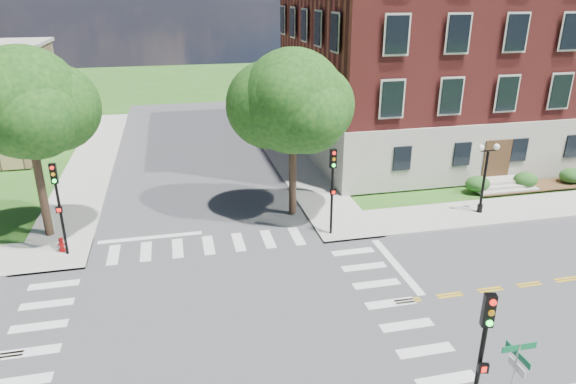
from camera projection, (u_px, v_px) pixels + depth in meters
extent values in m
plane|color=#2E5618|center=(223.00, 326.00, 20.55)|extent=(160.00, 160.00, 0.00)
cube|color=#3D3D3F|center=(223.00, 326.00, 20.54)|extent=(90.00, 12.00, 0.01)
cube|color=#3D3D3F|center=(223.00, 326.00, 20.54)|extent=(12.00, 90.00, 0.01)
cube|color=#9E9B93|center=(575.00, 203.00, 32.33)|extent=(34.00, 3.50, 0.12)
cube|color=#9E9B93|center=(286.00, 151.00, 43.01)|extent=(3.50, 34.00, 0.12)
cube|color=#9E9B93|center=(91.00, 163.00, 39.79)|extent=(3.50, 34.00, 0.12)
cube|color=silver|center=(396.00, 265.00, 25.09)|extent=(0.40, 5.50, 0.00)
cube|color=#A9A195|center=(470.00, 118.00, 44.68)|extent=(30.00, 20.00, 4.20)
cube|color=maroon|center=(483.00, 22.00, 41.77)|extent=(29.55, 19.70, 11.80)
cube|color=#472D19|center=(497.00, 160.00, 34.89)|extent=(2.00, 0.10, 2.80)
cylinder|color=#302418|center=(43.00, 197.00, 27.25)|extent=(0.44, 0.44, 4.43)
sphere|color=#0F3812|center=(25.00, 103.00, 25.41)|extent=(5.64, 5.64, 5.64)
cylinder|color=#302418|center=(293.00, 183.00, 30.17)|extent=(0.44, 0.44, 3.78)
sphere|color=#0F3812|center=(293.00, 101.00, 28.41)|extent=(5.87, 5.87, 5.87)
cylinder|color=black|center=(477.00, 380.00, 14.82)|extent=(0.14, 0.14, 3.80)
cube|color=black|center=(489.00, 310.00, 13.95)|extent=(0.37, 0.30, 1.00)
cylinder|color=red|center=(493.00, 303.00, 13.71)|extent=(0.19, 0.10, 0.18)
cylinder|color=orange|center=(491.00, 313.00, 13.83)|extent=(0.19, 0.10, 0.18)
cylinder|color=#19E533|center=(490.00, 323.00, 13.95)|extent=(0.19, 0.10, 0.18)
cube|color=black|center=(483.00, 368.00, 14.44)|extent=(0.32, 0.20, 0.30)
cylinder|color=black|center=(332.00, 201.00, 27.49)|extent=(0.14, 0.14, 3.80)
cube|color=black|center=(333.00, 159.00, 26.61)|extent=(0.35, 0.27, 1.00)
cylinder|color=red|center=(334.00, 153.00, 26.38)|extent=(0.19, 0.08, 0.18)
cylinder|color=orange|center=(334.00, 159.00, 26.50)|extent=(0.19, 0.08, 0.18)
cylinder|color=#19E533|center=(334.00, 165.00, 26.62)|extent=(0.19, 0.08, 0.18)
cube|color=black|center=(333.00, 192.00, 27.11)|extent=(0.32, 0.17, 0.30)
cylinder|color=black|center=(62.00, 219.00, 25.30)|extent=(0.14, 0.14, 3.80)
cube|color=black|center=(54.00, 174.00, 24.42)|extent=(0.33, 0.23, 1.00)
cylinder|color=red|center=(52.00, 168.00, 24.18)|extent=(0.18, 0.06, 0.18)
cylinder|color=orange|center=(53.00, 174.00, 24.30)|extent=(0.18, 0.06, 0.18)
cylinder|color=#19E533|center=(54.00, 181.00, 24.42)|extent=(0.18, 0.06, 0.18)
cube|color=black|center=(59.00, 210.00, 24.91)|extent=(0.30, 0.13, 0.30)
cylinder|color=black|center=(480.00, 208.00, 30.79)|extent=(0.32, 0.32, 0.50)
cylinder|color=black|center=(484.00, 182.00, 30.19)|extent=(0.16, 0.16, 3.80)
cube|color=black|center=(488.00, 151.00, 29.48)|extent=(1.00, 0.06, 0.06)
sphere|color=white|center=(481.00, 148.00, 29.30)|extent=(0.36, 0.36, 0.36)
sphere|color=white|center=(497.00, 147.00, 29.51)|extent=(0.36, 0.36, 0.36)
cube|color=#0C6439|center=(519.00, 348.00, 14.50)|extent=(1.10, 0.03, 0.20)
cube|color=#0C6439|center=(518.00, 355.00, 14.59)|extent=(0.03, 1.10, 0.20)
cube|color=silver|center=(517.00, 367.00, 14.76)|extent=(0.03, 0.75, 0.25)
cylinder|color=#B60E0E|center=(63.00, 250.00, 26.22)|extent=(0.32, 0.32, 0.10)
cylinder|color=#B60E0E|center=(62.00, 246.00, 26.12)|extent=(0.22, 0.22, 0.60)
sphere|color=#B60E0E|center=(61.00, 240.00, 26.00)|extent=(0.24, 0.24, 0.24)
cylinder|color=#B60E0E|center=(62.00, 244.00, 26.09)|extent=(0.35, 0.12, 0.12)
cylinder|color=#B60E0E|center=(62.00, 244.00, 26.09)|extent=(0.12, 0.35, 0.12)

